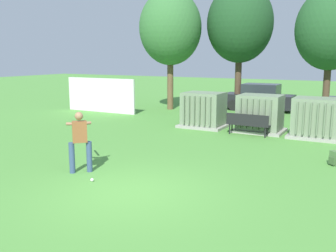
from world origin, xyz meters
name	(u,v)px	position (x,y,z in m)	size (l,w,h in m)	color
ground_plane	(130,192)	(0.00, 0.00, 0.00)	(96.00, 96.00, 0.00)	#51933D
fence_panel	(101,95)	(-9.23, 10.50, 1.00)	(4.80, 0.12, 2.00)	white
transformer_west	(204,110)	(-1.89, 8.86, 0.79)	(2.10, 1.70, 1.62)	#9E9B93
transformer_mid_west	(260,114)	(0.72, 8.99, 0.79)	(2.10, 1.70, 1.62)	#9E9B93
transformer_mid_east	(317,119)	(3.07, 8.84, 0.79)	(2.10, 1.70, 1.62)	#9E9B93
park_bench	(248,123)	(0.51, 7.92, 0.54)	(1.81, 0.46, 0.92)	black
batter	(80,138)	(-2.18, 0.72, 0.98)	(1.30, 1.33, 1.74)	#384C75
sports_ball	(92,180)	(-1.33, 0.17, 0.04)	(0.09, 0.09, 0.09)	white
backpack	(335,159)	(4.15, 4.88, 0.21)	(0.38, 0.37, 0.44)	#4C723F
tree_left	(170,28)	(-6.14, 13.49, 4.94)	(3.77, 3.77, 7.21)	brown
tree_center_left	(240,24)	(-2.44, 15.47, 5.20)	(3.97, 3.97, 7.58)	#4C3828
tree_center_right	(331,29)	(2.81, 14.06, 4.61)	(3.52, 3.52, 6.73)	#4C3828
parked_car_leftmost	(259,98)	(-1.14, 15.69, 0.75)	(4.22, 1.95, 1.62)	black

